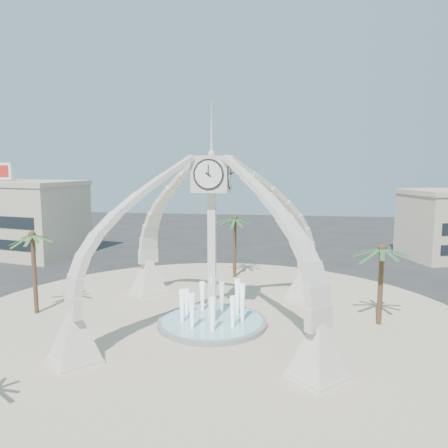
# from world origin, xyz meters

# --- Properties ---
(ground) EXTENTS (140.00, 140.00, 0.00)m
(ground) POSITION_xyz_m (0.00, 0.00, 0.00)
(ground) COLOR #282828
(ground) RESTS_ON ground
(plaza) EXTENTS (40.00, 40.00, 0.06)m
(plaza) POSITION_xyz_m (0.00, 0.00, 0.03)
(plaza) COLOR tan
(plaza) RESTS_ON ground
(clock_tower) EXTENTS (17.94, 17.94, 16.30)m
(clock_tower) POSITION_xyz_m (-0.00, -0.00, 6.49)
(clock_tower) COLOR silver
(clock_tower) RESTS_ON ground
(fountain) EXTENTS (8.00, 8.00, 3.62)m
(fountain) POSITION_xyz_m (0.00, 0.00, 0.29)
(fountain) COLOR gray
(fountain) RESTS_ON ground
(building_nw) EXTENTS (23.75, 13.73, 11.90)m
(building_nw) POSITION_xyz_m (-32.00, 22.00, 4.83)
(building_nw) COLOR #BEAE94
(building_nw) RESTS_ON ground
(palm_east) EXTENTS (4.97, 4.97, 6.52)m
(palm_east) POSITION_xyz_m (12.11, 1.89, 5.68)
(palm_east) COLOR brown
(palm_east) RESTS_ON ground
(palm_west) EXTENTS (3.86, 3.86, 7.01)m
(palm_west) POSITION_xyz_m (-14.19, 0.57, 6.21)
(palm_west) COLOR brown
(palm_west) RESTS_ON ground
(palm_north) EXTENTS (5.10, 5.10, 6.95)m
(palm_north) POSITION_xyz_m (0.02, 13.81, 6.12)
(palm_north) COLOR brown
(palm_north) RESTS_ON ground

